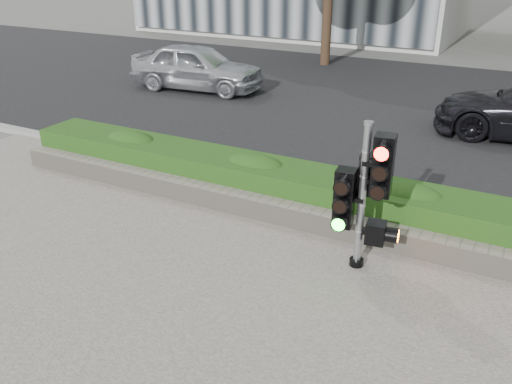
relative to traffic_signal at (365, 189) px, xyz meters
The scene contains 7 objects.
ground 2.09m from the traffic_signal, 134.43° to the right, with size 120.00×120.00×0.00m, color #51514C.
road 8.94m from the traffic_signal, 97.73° to the left, with size 60.00×13.00×0.02m, color black.
curb 2.54m from the traffic_signal, 121.65° to the left, with size 60.00×0.25×0.12m, color gray.
stone_wall 1.70m from the traffic_signal, 150.17° to the left, with size 12.00×0.32×0.34m, color gray.
hedge 1.97m from the traffic_signal, 131.79° to the left, with size 12.00×1.00×0.68m, color #397624.
traffic_signal is the anchor object (origin of this frame).
car_silver 10.93m from the traffic_signal, 135.60° to the left, with size 1.69×4.20×1.43m, color silver.
Camera 1 is at (2.99, -5.33, 4.18)m, focal length 38.00 mm.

